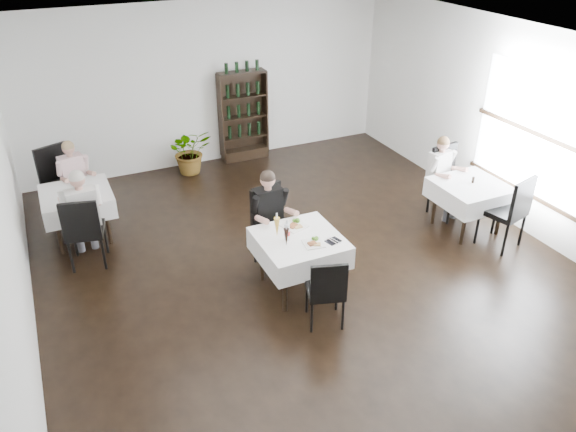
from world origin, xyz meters
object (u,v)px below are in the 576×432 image
object	(u,v)px
potted_tree	(190,151)
diner_main	(271,212)
wine_shelf	(243,117)
main_table	(299,247)

from	to	relation	value
potted_tree	diner_main	world-z (taller)	diner_main
potted_tree	diner_main	size ratio (longest dim) A/B	0.62
wine_shelf	main_table	bearing A→B (deg)	-101.78
diner_main	main_table	bearing A→B (deg)	-82.16
wine_shelf	diner_main	xyz separation A→B (m)	(-0.99, -3.63, -0.04)
potted_tree	main_table	bearing A→B (deg)	-86.49
main_table	diner_main	xyz separation A→B (m)	(-0.09, 0.69, 0.19)
potted_tree	diner_main	bearing A→B (deg)	-87.37
wine_shelf	diner_main	distance (m)	3.76
main_table	diner_main	size ratio (longest dim) A/B	0.74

